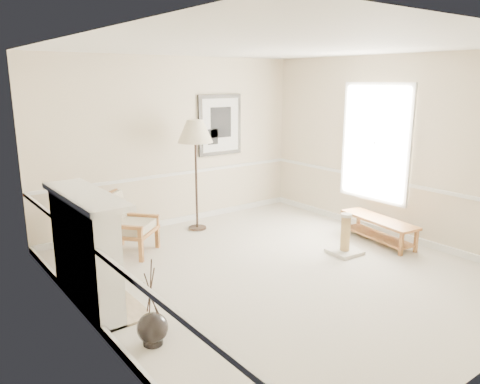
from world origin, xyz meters
The scene contains 8 objects.
ground centered at (0.00, 0.00, 0.00)m, with size 5.50×5.50×0.00m, color silver.
room centered at (0.14, 0.08, 1.87)m, with size 5.04×5.54×2.92m.
fireplace centered at (-2.34, 0.60, 0.64)m, with size 0.64×1.64×1.31m.
floor_vase centered at (-2.15, -0.60, 0.16)m, with size 0.30×0.30×0.89m.
armchair centered at (-1.35, 1.91, 0.48)m, with size 0.98×0.98×0.90m.
floor_lamp centered at (0.11, 2.23, 1.63)m, with size 0.62×0.62×1.87m.
bench centered at (2.05, -0.06, 0.26)m, with size 0.59×1.39×0.38m.
scratching_post centered at (1.23, -0.09, 0.19)m, with size 0.46×0.46×0.61m.
Camera 1 is at (-3.93, -4.37, 2.52)m, focal length 35.00 mm.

